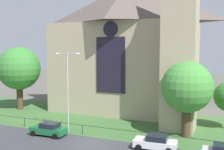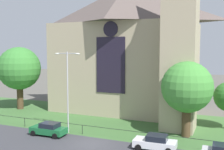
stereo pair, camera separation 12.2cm
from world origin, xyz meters
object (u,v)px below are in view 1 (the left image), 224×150
church_building (128,47)px  parked_car_white (156,142)px  tree_right_near (187,87)px  parked_car_green (49,129)px  streetlamp_near (68,83)px  tree_left_far (19,69)px

church_building → parked_car_white: bearing=-61.5°
church_building → parked_car_white: church_building is taller
parked_car_white → tree_right_near: bearing=-114.4°
tree_right_near → parked_car_green: tree_right_near is taller
church_building → streetlamp_near: (-2.63, -13.95, -4.25)m
tree_right_near → streetlamp_near: (-13.17, -4.04, 0.36)m
parked_car_green → parked_car_white: bearing=-179.5°
tree_left_far → parked_car_green: 17.55m
streetlamp_near → parked_car_green: streetlamp_near is taller
streetlamp_near → parked_car_green: 5.77m
tree_left_far → streetlamp_near: size_ratio=1.07×
tree_right_near → streetlamp_near: bearing=-163.0°
tree_left_far → parked_car_green: bearing=-37.8°
tree_left_far → parked_car_green: tree_left_far is taller
tree_left_far → streetlamp_near: bearing=-29.8°
tree_right_near → parked_car_green: (-14.70, -5.80, -4.92)m
tree_right_near → streetlamp_near: streetlamp_near is taller
tree_left_far → parked_car_green: (13.03, -10.12, -6.00)m
tree_right_near → streetlamp_near: 13.78m
parked_car_green → tree_left_far: bearing=-38.8°
streetlamp_near → parked_car_white: bearing=-7.5°
church_building → tree_left_far: 18.41m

